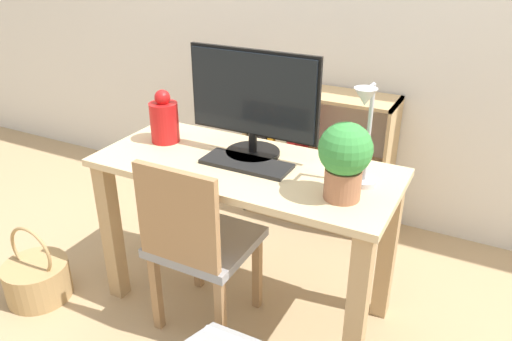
{
  "coord_description": "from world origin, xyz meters",
  "views": [
    {
      "loc": [
        0.9,
        -1.64,
        1.61
      ],
      "look_at": [
        0.0,
        0.1,
        0.66
      ],
      "focal_mm": 35.0,
      "sensor_mm": 36.0,
      "label": 1
    }
  ],
  "objects_px": {
    "keyboard": "(246,164)",
    "bookshelf": "(294,159)",
    "desk_lamp": "(365,128)",
    "vase": "(164,120)",
    "monitor": "(253,99)",
    "basket": "(37,278)",
    "potted_plant": "(345,157)",
    "chair": "(197,241)"
  },
  "relations": [
    {
      "from": "desk_lamp",
      "to": "chair",
      "type": "xyz_separation_m",
      "value": [
        -0.59,
        -0.22,
        -0.53
      ]
    },
    {
      "from": "desk_lamp",
      "to": "potted_plant",
      "type": "relative_size",
      "value": 1.4
    },
    {
      "from": "potted_plant",
      "to": "chair",
      "type": "relative_size",
      "value": 0.35
    },
    {
      "from": "monitor",
      "to": "basket",
      "type": "relative_size",
      "value": 1.5
    },
    {
      "from": "keyboard",
      "to": "basket",
      "type": "xyz_separation_m",
      "value": [
        -0.92,
        -0.41,
        -0.64
      ]
    },
    {
      "from": "potted_plant",
      "to": "vase",
      "type": "bearing_deg",
      "value": 170.75
    },
    {
      "from": "vase",
      "to": "basket",
      "type": "xyz_separation_m",
      "value": [
        -0.47,
        -0.47,
        -0.73
      ]
    },
    {
      "from": "monitor",
      "to": "keyboard",
      "type": "bearing_deg",
      "value": -76.0
    },
    {
      "from": "keyboard",
      "to": "bookshelf",
      "type": "xyz_separation_m",
      "value": [
        -0.17,
        0.9,
        -0.38
      ]
    },
    {
      "from": "chair",
      "to": "bookshelf",
      "type": "relative_size",
      "value": 0.97
    },
    {
      "from": "desk_lamp",
      "to": "keyboard",
      "type": "bearing_deg",
      "value": -179.38
    },
    {
      "from": "keyboard",
      "to": "bookshelf",
      "type": "bearing_deg",
      "value": 100.49
    },
    {
      "from": "monitor",
      "to": "vase",
      "type": "bearing_deg",
      "value": -173.09
    },
    {
      "from": "bookshelf",
      "to": "basket",
      "type": "height_order",
      "value": "bookshelf"
    },
    {
      "from": "vase",
      "to": "chair",
      "type": "relative_size",
      "value": 0.29
    },
    {
      "from": "bookshelf",
      "to": "monitor",
      "type": "bearing_deg",
      "value": -80.02
    },
    {
      "from": "monitor",
      "to": "keyboard",
      "type": "distance_m",
      "value": 0.27
    },
    {
      "from": "monitor",
      "to": "vase",
      "type": "height_order",
      "value": "monitor"
    },
    {
      "from": "monitor",
      "to": "keyboard",
      "type": "xyz_separation_m",
      "value": [
        0.03,
        -0.11,
        -0.24
      ]
    },
    {
      "from": "monitor",
      "to": "bookshelf",
      "type": "bearing_deg",
      "value": 99.98
    },
    {
      "from": "vase",
      "to": "basket",
      "type": "bearing_deg",
      "value": -135.0
    },
    {
      "from": "potted_plant",
      "to": "keyboard",
      "type": "bearing_deg",
      "value": 169.23
    },
    {
      "from": "bookshelf",
      "to": "basket",
      "type": "bearing_deg",
      "value": -119.93
    },
    {
      "from": "desk_lamp",
      "to": "vase",
      "type": "bearing_deg",
      "value": 176.51
    },
    {
      "from": "monitor",
      "to": "vase",
      "type": "xyz_separation_m",
      "value": [
        -0.42,
        -0.05,
        -0.14
      ]
    },
    {
      "from": "potted_plant",
      "to": "bookshelf",
      "type": "relative_size",
      "value": 0.34
    },
    {
      "from": "vase",
      "to": "keyboard",
      "type": "bearing_deg",
      "value": -7.77
    },
    {
      "from": "desk_lamp",
      "to": "potted_plant",
      "type": "xyz_separation_m",
      "value": [
        -0.04,
        -0.09,
        -0.08
      ]
    },
    {
      "from": "chair",
      "to": "bookshelf",
      "type": "height_order",
      "value": "chair"
    },
    {
      "from": "vase",
      "to": "monitor",
      "type": "bearing_deg",
      "value": 6.91
    },
    {
      "from": "vase",
      "to": "desk_lamp",
      "type": "height_order",
      "value": "desk_lamp"
    },
    {
      "from": "bookshelf",
      "to": "basket",
      "type": "relative_size",
      "value": 2.2
    },
    {
      "from": "monitor",
      "to": "potted_plant",
      "type": "xyz_separation_m",
      "value": [
        0.46,
        -0.2,
        -0.09
      ]
    },
    {
      "from": "vase",
      "to": "desk_lamp",
      "type": "relative_size",
      "value": 0.6
    },
    {
      "from": "monitor",
      "to": "chair",
      "type": "bearing_deg",
      "value": -105.58
    },
    {
      "from": "desk_lamp",
      "to": "basket",
      "type": "bearing_deg",
      "value": -163.54
    },
    {
      "from": "keyboard",
      "to": "chair",
      "type": "xyz_separation_m",
      "value": [
        -0.12,
        -0.21,
        -0.29
      ]
    },
    {
      "from": "vase",
      "to": "basket",
      "type": "distance_m",
      "value": 0.99
    },
    {
      "from": "keyboard",
      "to": "vase",
      "type": "bearing_deg",
      "value": 172.23
    },
    {
      "from": "keyboard",
      "to": "potted_plant",
      "type": "xyz_separation_m",
      "value": [
        0.44,
        -0.08,
        0.15
      ]
    },
    {
      "from": "keyboard",
      "to": "vase",
      "type": "xyz_separation_m",
      "value": [
        -0.45,
        0.06,
        0.09
      ]
    },
    {
      "from": "monitor",
      "to": "bookshelf",
      "type": "distance_m",
      "value": 1.01
    }
  ]
}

